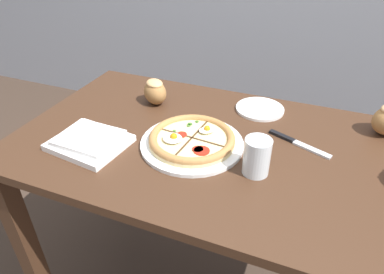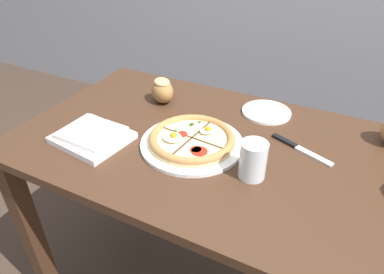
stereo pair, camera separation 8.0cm
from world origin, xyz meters
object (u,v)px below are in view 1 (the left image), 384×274
object	(u,v)px
water_glass	(257,158)
side_saucer	(260,109)
napkin_folded	(89,141)
dining_table	(215,172)
knife_main	(298,143)
bread_piece_mid	(155,91)
pizza	(192,140)

from	to	relation	value
water_glass	side_saucer	size ratio (longest dim) A/B	0.62
napkin_folded	dining_table	bearing A→B (deg)	24.03
side_saucer	knife_main	bearing A→B (deg)	-47.75
side_saucer	napkin_folded	bearing A→B (deg)	-136.34
bread_piece_mid	knife_main	size ratio (longest dim) A/B	0.65
dining_table	side_saucer	distance (m)	0.30
dining_table	knife_main	size ratio (longest dim) A/B	6.42
water_glass	side_saucer	bearing A→B (deg)	100.28
pizza	side_saucer	world-z (taller)	pizza
dining_table	bread_piece_mid	xyz separation A→B (m)	(-0.30, 0.17, 0.17)
pizza	napkin_folded	xyz separation A→B (m)	(-0.29, -0.12, -0.00)
pizza	knife_main	distance (m)	0.33
dining_table	pizza	distance (m)	0.16
dining_table	napkin_folded	xyz separation A→B (m)	(-0.36, -0.16, 0.14)
bread_piece_mid	knife_main	bearing A→B (deg)	-8.78
pizza	bread_piece_mid	xyz separation A→B (m)	(-0.23, 0.21, 0.03)
pizza	side_saucer	size ratio (longest dim) A/B	1.84
napkin_folded	knife_main	size ratio (longest dim) A/B	1.19
dining_table	water_glass	size ratio (longest dim) A/B	11.96
dining_table	knife_main	bearing A→B (deg)	19.62
dining_table	water_glass	world-z (taller)	water_glass
dining_table	knife_main	xyz separation A→B (m)	(0.24, 0.08, 0.12)
napkin_folded	bread_piece_mid	xyz separation A→B (m)	(0.06, 0.33, 0.03)
bread_piece_mid	pizza	bearing A→B (deg)	-42.11
pizza	water_glass	world-z (taller)	water_glass
dining_table	bread_piece_mid	bearing A→B (deg)	150.69
pizza	dining_table	bearing A→B (deg)	31.52
knife_main	bread_piece_mid	bearing A→B (deg)	-166.70
bread_piece_mid	water_glass	bearing A→B (deg)	-30.97
pizza	side_saucer	xyz separation A→B (m)	(0.15, 0.30, -0.01)
bread_piece_mid	side_saucer	size ratio (longest dim) A/B	0.75
bread_piece_mid	side_saucer	xyz separation A→B (m)	(0.38, 0.09, -0.04)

